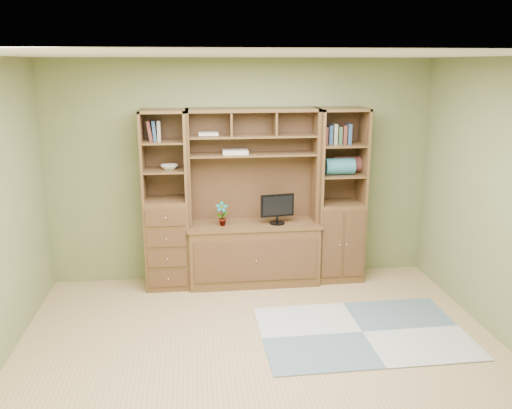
{
  "coord_description": "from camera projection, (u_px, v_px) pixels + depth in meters",
  "views": [
    {
      "loc": [
        -0.57,
        -4.26,
        2.54
      ],
      "look_at": [
        0.08,
        1.2,
        1.1
      ],
      "focal_mm": 38.0,
      "sensor_mm": 36.0,
      "label": 1
    }
  ],
  "objects": [
    {
      "name": "left_tower",
      "position": [
        166.0,
        201.0,
        6.14
      ],
      "size": [
        0.5,
        0.45,
        2.05
      ],
      "primitive_type": "cube",
      "color": "#54371D",
      "rests_on": "ground"
    },
    {
      "name": "orchid",
      "position": [
        222.0,
        214.0,
        6.18
      ],
      "size": [
        0.15,
        0.1,
        0.28
      ],
      "primitive_type": "imported",
      "color": "#A96739",
      "rests_on": "center_hutch"
    },
    {
      "name": "center_hutch",
      "position": [
        254.0,
        199.0,
        6.22
      ],
      "size": [
        1.54,
        0.53,
        2.05
      ],
      "primitive_type": "cube",
      "color": "#54371D",
      "rests_on": "ground"
    },
    {
      "name": "room",
      "position": [
        264.0,
        218.0,
        4.47
      ],
      "size": [
        4.6,
        4.1,
        2.64
      ],
      "color": "tan",
      "rests_on": "ground"
    },
    {
      "name": "rug",
      "position": [
        362.0,
        332.0,
        5.25
      ],
      "size": [
        1.99,
        1.34,
        0.01
      ],
      "primitive_type": "cube",
      "rotation": [
        0.0,
        0.0,
        0.01
      ],
      "color": "gray",
      "rests_on": "ground"
    },
    {
      "name": "blanket_teal",
      "position": [
        340.0,
        166.0,
        6.23
      ],
      "size": [
        0.33,
        0.19,
        0.19
      ],
      "primitive_type": "cube",
      "color": "#28606A",
      "rests_on": "right_tower"
    },
    {
      "name": "right_tower",
      "position": [
        340.0,
        196.0,
        6.38
      ],
      "size": [
        0.55,
        0.45,
        2.05
      ],
      "primitive_type": "cube",
      "color": "#54371D",
      "rests_on": "ground"
    },
    {
      "name": "bowl",
      "position": [
        169.0,
        167.0,
        6.05
      ],
      "size": [
        0.19,
        0.19,
        0.05
      ],
      "primitive_type": "imported",
      "color": "silver",
      "rests_on": "left_tower"
    },
    {
      "name": "blanket_red",
      "position": [
        347.0,
        164.0,
        6.37
      ],
      "size": [
        0.34,
        0.19,
        0.19
      ],
      "primitive_type": "cube",
      "color": "brown",
      "rests_on": "right_tower"
    },
    {
      "name": "magazines",
      "position": [
        235.0,
        152.0,
        6.15
      ],
      "size": [
        0.29,
        0.21,
        0.04
      ],
      "primitive_type": "cube",
      "color": "beige",
      "rests_on": "center_hutch"
    },
    {
      "name": "monitor",
      "position": [
        277.0,
        204.0,
        6.23
      ],
      "size": [
        0.42,
        0.24,
        0.48
      ],
      "primitive_type": "cube",
      "rotation": [
        0.0,
        0.0,
        0.15
      ],
      "color": "black",
      "rests_on": "center_hutch"
    }
  ]
}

